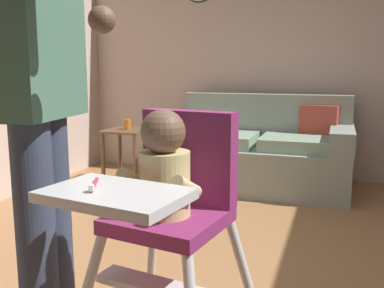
% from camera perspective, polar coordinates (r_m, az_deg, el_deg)
% --- Properties ---
extents(wall_far, '(5.34, 0.06, 2.66)m').
position_cam_1_polar(wall_far, '(4.55, 14.06, 12.41)').
color(wall_far, beige).
rests_on(wall_far, ground).
extents(couch, '(1.63, 0.86, 0.86)m').
position_cam_1_polar(couch, '(4.13, 9.03, -1.00)').
color(couch, gray).
rests_on(couch, ground).
extents(high_chair, '(0.69, 0.79, 0.98)m').
position_cam_1_polar(high_chair, '(1.51, -3.10, -6.46)').
color(high_chair, white).
rests_on(high_chair, ground).
extents(adult_standing, '(0.56, 0.50, 1.72)m').
position_cam_1_polar(adult_standing, '(1.63, -19.38, 5.03)').
color(adult_standing, '#354056').
rests_on(adult_standing, ground).
extents(side_table, '(0.40, 0.40, 0.52)m').
position_cam_1_polar(side_table, '(4.28, -8.51, 0.03)').
color(side_table, brown).
rests_on(side_table, ground).
extents(sippy_cup, '(0.07, 0.07, 0.10)m').
position_cam_1_polar(sippy_cup, '(4.25, -8.45, 2.54)').
color(sippy_cup, orange).
rests_on(sippy_cup, side_table).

